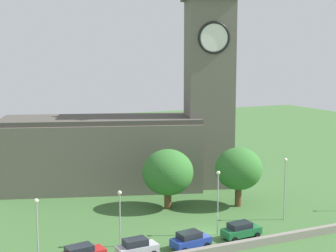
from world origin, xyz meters
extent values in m
plane|color=#3D6633|center=(0.00, 15.00, 0.00)|extent=(200.00, 200.00, 0.00)
cube|color=#666056|center=(-4.62, 24.51, 5.04)|extent=(31.15, 18.90, 10.08)
cube|color=#47433C|center=(-4.62, 24.51, 10.43)|extent=(30.89, 18.11, 0.70)
cube|color=#666056|center=(10.97, 19.48, 14.06)|extent=(8.49, 8.49, 28.13)
cylinder|color=white|center=(9.91, 16.21, 22.50)|extent=(4.14, 1.44, 4.32)
torus|color=black|center=(9.91, 16.21, 22.50)|extent=(4.60, 1.81, 4.70)
cylinder|color=white|center=(14.23, 18.42, 22.50)|extent=(1.44, 4.14, 4.32)
torus|color=black|center=(14.23, 18.42, 22.50)|extent=(1.81, 4.60, 4.70)
cube|color=gray|center=(0.00, -5.47, 0.43)|extent=(40.64, 0.70, 0.86)
cube|color=#1E232B|center=(-15.12, -1.82, 1.38)|extent=(2.81, 1.95, 0.61)
cylinder|color=black|center=(-13.45, -0.66, 0.31)|extent=(0.66, 0.41, 0.62)
cube|color=silver|center=(-9.48, -2.92, 0.79)|extent=(4.26, 1.97, 0.88)
cube|color=#1E232B|center=(-9.69, -2.93, 1.58)|extent=(2.42, 1.66, 0.70)
cylinder|color=black|center=(-8.12, -1.97, 0.35)|extent=(0.72, 0.35, 0.70)
cube|color=#233D9E|center=(-3.53, -3.08, 0.75)|extent=(4.40, 2.42, 0.83)
cube|color=#1E232B|center=(-3.74, -3.11, 1.49)|extent=(2.55, 1.95, 0.66)
cylinder|color=black|center=(-2.25, -1.96, 0.33)|extent=(0.70, 0.42, 0.66)
cylinder|color=black|center=(-2.00, -3.82, 0.33)|extent=(0.70, 0.42, 0.66)
cylinder|color=black|center=(-5.07, -2.34, 0.33)|extent=(0.70, 0.42, 0.66)
cylinder|color=black|center=(-4.82, -4.20, 0.33)|extent=(0.70, 0.42, 0.66)
cube|color=#1E6B38|center=(2.96, -2.67, 0.74)|extent=(4.58, 2.11, 0.82)
cube|color=#1E232B|center=(2.73, -2.69, 1.47)|extent=(2.61, 1.75, 0.65)
cylinder|color=black|center=(4.41, -1.67, 0.33)|extent=(0.68, 0.37, 0.65)
cylinder|color=black|center=(4.54, -3.46, 0.33)|extent=(0.68, 0.37, 0.65)
cylinder|color=black|center=(1.38, -1.89, 0.33)|extent=(0.68, 0.37, 0.65)
cylinder|color=black|center=(1.51, -3.68, 0.33)|extent=(0.68, 0.37, 0.65)
cylinder|color=#9EA0A5|center=(-18.90, -0.85, 3.10)|extent=(0.14, 0.14, 6.20)
sphere|color=#F4EFCC|center=(-18.90, -0.85, 6.42)|extent=(0.44, 0.44, 0.44)
cylinder|color=#9EA0A5|center=(-10.12, 0.43, 2.83)|extent=(0.14, 0.14, 5.66)
sphere|color=#F4EFCC|center=(-10.12, 0.43, 5.88)|extent=(0.44, 0.44, 0.44)
cylinder|color=#9EA0A5|center=(0.99, -0.81, 3.48)|extent=(0.14, 0.14, 6.95)
sphere|color=#F4EFCC|center=(0.99, -0.81, 7.17)|extent=(0.44, 0.44, 0.44)
cylinder|color=#9EA0A5|center=(11.10, 0.47, 3.64)|extent=(0.14, 0.14, 7.29)
sphere|color=#F4EFCC|center=(11.10, 0.47, 7.51)|extent=(0.44, 0.44, 0.44)
cylinder|color=brown|center=(0.08, 10.67, 1.18)|extent=(0.94, 0.94, 2.36)
ellipsoid|color=#33702D|center=(0.08, 10.67, 4.87)|extent=(6.71, 6.71, 6.04)
cylinder|color=brown|center=(9.04, 7.66, 1.39)|extent=(0.88, 0.88, 2.78)
ellipsoid|color=#33702D|center=(9.04, 7.66, 5.13)|extent=(6.25, 6.25, 5.63)
camera|label=1|loc=(-27.09, -49.00, 20.34)|focal=54.92mm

